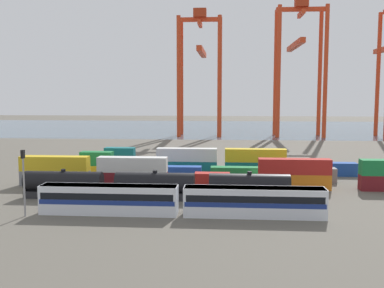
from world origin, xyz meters
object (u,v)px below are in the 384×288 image
Objects in this scene: freight_tank_row at (155,185)px; shipping_container_2 at (133,179)px; shipping_container_7 at (378,183)px; shipping_container_14 at (243,174)px; gantry_crane_west at (200,61)px; passenger_train at (181,199)px; gantry_crane_central at (299,55)px; signal_mast at (24,174)px; shipping_container_25 at (325,169)px.

freight_tank_row is 3.38× the size of shipping_container_2.
shipping_container_7 is 0.50× the size of shipping_container_14.
shipping_container_2 is at bearing -93.23° from gantry_crane_west.
gantry_crane_west is (-13.71, 94.56, 27.15)m from shipping_container_14.
shipping_container_2 is 2.00× the size of shipping_container_7.
freight_tank_row reaches higher than passenger_train.
shipping_container_7 is at bearing -70.45° from gantry_crane_west.
freight_tank_row is at bearing -108.75° from gantry_crane_central.
freight_tank_row reaches higher than shipping_container_2.
signal_mast is 23.36m from shipping_container_2.
shipping_container_25 is (16.33, 6.83, 0.00)m from shipping_container_14.
gantry_crane_central is at bearing 75.98° from shipping_container_14.
shipping_container_25 is at bearing 113.56° from shipping_container_7.
shipping_container_25 is (35.76, 13.66, 0.00)m from shipping_container_2.
shipping_container_2 is at bearing 180.00° from shipping_container_7.
shipping_container_25 is 0.24× the size of gantry_crane_central.
shipping_container_25 is at bearing 20.91° from shipping_container_2.
freight_tank_row is at bearing -59.88° from shipping_container_2.
signal_mast reaches higher than shipping_container_7.
freight_tank_row is 10.86m from shipping_container_2.
gantry_crane_west is (0.28, 110.75, 26.31)m from freight_tank_row.
shipping_container_14 is at bearing 19.37° from shipping_container_2.
freight_tank_row is 3.38× the size of shipping_container_14.
shipping_container_7 is at bearing 14.47° from freight_tank_row.
shipping_container_2 is at bearing -112.99° from gantry_crane_central.
signal_mast is 135.57m from gantry_crane_central.
signal_mast is 0.73× the size of shipping_container_25.
shipping_container_2 is (10.20, 20.56, -4.35)m from signal_mast.
gantry_crane_west is (15.92, 121.95, 22.80)m from signal_mast.
gantry_crane_west reaches higher than shipping_container_25.
freight_tank_row is (-4.88, 9.00, 0.00)m from passenger_train.
passenger_train is 122.69m from gantry_crane_west.
signal_mast is 57.46m from shipping_container_25.
gantry_crane_west is at bearing 98.25° from shipping_container_14.
shipping_container_14 is 0.25× the size of gantry_crane_west.
shipping_container_7 is at bearing -17.04° from shipping_container_14.
freight_tank_row is 0.80× the size of gantry_crane_central.
passenger_train is 20.92m from signal_mast.
shipping_container_2 is at bearing -160.63° from shipping_container_14.
signal_mast reaches higher than shipping_container_2.
shipping_container_7 is (51.91, 20.56, -4.35)m from signal_mast.
freight_tank_row reaches higher than shipping_container_14.
passenger_train is at bearing -60.69° from shipping_container_2.
shipping_container_2 is at bearing 119.31° from passenger_train.
gantry_crane_west reaches higher than shipping_container_2.
freight_tank_row is at bearing 118.45° from passenger_train.
gantry_crane_central reaches higher than gantry_crane_west.
shipping_container_14 is 0.24× the size of gantry_crane_central.
gantry_crane_west is at bearing 92.20° from passenger_train.
freight_tank_row is 120.55m from gantry_crane_central.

